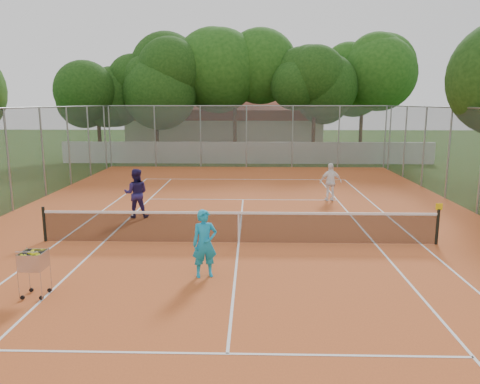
{
  "coord_description": "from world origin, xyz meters",
  "views": [
    {
      "loc": [
        0.41,
        -13.64,
        4.2
      ],
      "look_at": [
        0.0,
        1.5,
        1.3
      ],
      "focal_mm": 35.0,
      "sensor_mm": 36.0,
      "label": 1
    }
  ],
  "objects_px": {
    "tennis_net": "(239,227)",
    "player_far_right": "(331,182)",
    "player_far_left": "(136,193)",
    "ball_hopper": "(34,272)",
    "player_near": "(205,244)",
    "clubhouse": "(226,125)"
  },
  "relations": [
    {
      "from": "tennis_net",
      "to": "player_far_right",
      "type": "relative_size",
      "value": 7.26
    },
    {
      "from": "player_far_left",
      "to": "ball_hopper",
      "type": "height_order",
      "value": "player_far_left"
    },
    {
      "from": "tennis_net",
      "to": "ball_hopper",
      "type": "bearing_deg",
      "value": -136.39
    },
    {
      "from": "tennis_net",
      "to": "player_far_right",
      "type": "bearing_deg",
      "value": 59.05
    },
    {
      "from": "tennis_net",
      "to": "player_far_right",
      "type": "distance_m",
      "value": 7.36
    },
    {
      "from": "tennis_net",
      "to": "player_near",
      "type": "distance_m",
      "value": 2.93
    },
    {
      "from": "clubhouse",
      "to": "ball_hopper",
      "type": "distance_m",
      "value": 33.24
    },
    {
      "from": "player_near",
      "to": "player_far_right",
      "type": "distance_m",
      "value": 10.18
    },
    {
      "from": "clubhouse",
      "to": "player_far_right",
      "type": "bearing_deg",
      "value": -75.71
    },
    {
      "from": "player_near",
      "to": "player_far_right",
      "type": "relative_size",
      "value": 1.02
    },
    {
      "from": "clubhouse",
      "to": "player_far_right",
      "type": "distance_m",
      "value": 23.46
    },
    {
      "from": "player_far_right",
      "to": "player_far_left",
      "type": "bearing_deg",
      "value": 15.38
    },
    {
      "from": "tennis_net",
      "to": "player_far_left",
      "type": "bearing_deg",
      "value": 141.23
    },
    {
      "from": "player_far_left",
      "to": "player_far_right",
      "type": "xyz_separation_m",
      "value": [
        7.65,
        3.2,
        -0.09
      ]
    },
    {
      "from": "player_far_left",
      "to": "ball_hopper",
      "type": "distance_m",
      "value": 7.25
    },
    {
      "from": "player_far_left",
      "to": "player_far_right",
      "type": "bearing_deg",
      "value": -163.05
    },
    {
      "from": "player_near",
      "to": "ball_hopper",
      "type": "bearing_deg",
      "value": -176.83
    },
    {
      "from": "clubhouse",
      "to": "player_far_right",
      "type": "relative_size",
      "value": 10.03
    },
    {
      "from": "tennis_net",
      "to": "player_near",
      "type": "relative_size",
      "value": 7.13
    },
    {
      "from": "clubhouse",
      "to": "tennis_net",
      "type": "bearing_deg",
      "value": -86.05
    },
    {
      "from": "player_near",
      "to": "ball_hopper",
      "type": "xyz_separation_m",
      "value": [
        -3.58,
        -1.31,
        -0.28
      ]
    },
    {
      "from": "ball_hopper",
      "to": "player_far_right",
      "type": "bearing_deg",
      "value": 64.71
    }
  ]
}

